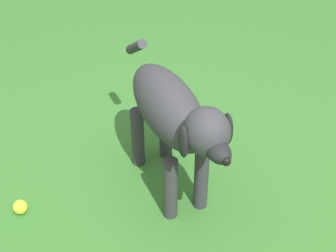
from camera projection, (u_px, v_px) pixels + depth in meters
ground at (160, 232)px, 2.39m from camera, size 14.00×14.00×0.00m
dog at (174, 116)px, 2.33m from camera, size 0.46×0.93×0.66m
tennis_ball_0 at (20, 207)px, 2.46m from camera, size 0.07×0.07×0.07m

